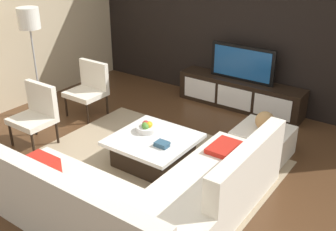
% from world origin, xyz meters
% --- Properties ---
extents(ground_plane, '(14.00, 14.00, 0.00)m').
position_xyz_m(ground_plane, '(0.00, 0.00, 0.00)').
color(ground_plane, '#4C301C').
extents(feature_wall_back, '(6.40, 0.12, 2.80)m').
position_xyz_m(feature_wall_back, '(0.00, 2.70, 1.40)').
color(feature_wall_back, black).
rests_on(feature_wall_back, ground).
extents(side_wall_left, '(0.12, 5.20, 2.80)m').
position_xyz_m(side_wall_left, '(-3.20, 0.20, 1.40)').
color(side_wall_left, '#C6B28E').
rests_on(side_wall_left, ground).
extents(area_rug, '(3.08, 2.42, 0.01)m').
position_xyz_m(area_rug, '(-0.10, 0.00, 0.01)').
color(area_rug, tan).
rests_on(area_rug, ground).
extents(media_console, '(2.18, 0.44, 0.50)m').
position_xyz_m(media_console, '(0.00, 2.40, 0.25)').
color(media_console, black).
rests_on(media_console, ground).
extents(television, '(1.13, 0.06, 0.59)m').
position_xyz_m(television, '(0.00, 2.40, 0.80)').
color(television, black).
rests_on(television, media_console).
extents(sectional_couch, '(2.37, 2.43, 0.80)m').
position_xyz_m(sectional_couch, '(0.52, -0.84, 0.28)').
color(sectional_couch, silver).
rests_on(sectional_couch, ground).
extents(coffee_table, '(1.01, 0.99, 0.38)m').
position_xyz_m(coffee_table, '(-0.10, 0.10, 0.20)').
color(coffee_table, black).
rests_on(coffee_table, ground).
extents(accent_chair_near, '(0.57, 0.50, 0.87)m').
position_xyz_m(accent_chair_near, '(-1.79, -0.38, 0.49)').
color(accent_chair_near, black).
rests_on(accent_chair_near, ground).
extents(floor_lamp, '(0.33, 0.33, 1.74)m').
position_xyz_m(floor_lamp, '(-2.58, 0.28, 1.48)').
color(floor_lamp, '#A5A5AA').
rests_on(floor_lamp, ground).
extents(ottoman, '(0.70, 0.70, 0.40)m').
position_xyz_m(ottoman, '(0.98, 1.10, 0.20)').
color(ottoman, silver).
rests_on(ottoman, ground).
extents(fruit_bowl, '(0.28, 0.28, 0.14)m').
position_xyz_m(fruit_bowl, '(-0.28, 0.20, 0.44)').
color(fruit_bowl, silver).
rests_on(fruit_bowl, coffee_table).
extents(accent_chair_far, '(0.57, 0.52, 0.87)m').
position_xyz_m(accent_chair_far, '(-1.91, 0.77, 0.49)').
color(accent_chair_far, black).
rests_on(accent_chair_far, ground).
extents(decorative_ball, '(0.25, 0.25, 0.25)m').
position_xyz_m(decorative_ball, '(0.98, 1.10, 0.53)').
color(decorative_ball, '#AD8451').
rests_on(decorative_ball, ottoman).
extents(book_stack, '(0.18, 0.13, 0.06)m').
position_xyz_m(book_stack, '(0.12, -0.02, 0.41)').
color(book_stack, '#2D516B').
rests_on(book_stack, coffee_table).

